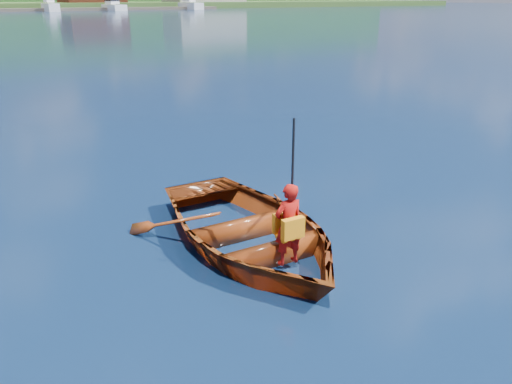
% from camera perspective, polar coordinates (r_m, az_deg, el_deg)
% --- Properties ---
extents(ground, '(600.00, 600.00, 0.00)m').
position_cam_1_polar(ground, '(7.79, -5.70, -7.00)').
color(ground, '#0D2742').
rests_on(ground, ground).
extents(rowboat, '(3.27, 4.42, 0.88)m').
position_cam_1_polar(rowboat, '(7.83, -0.92, -4.31)').
color(rowboat, brown).
rests_on(rowboat, ground).
extents(child_paddler, '(0.46, 0.35, 2.08)m').
position_cam_1_polar(child_paddler, '(7.03, 3.72, -3.72)').
color(child_paddler, '#B0110D').
rests_on(child_paddler, ground).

